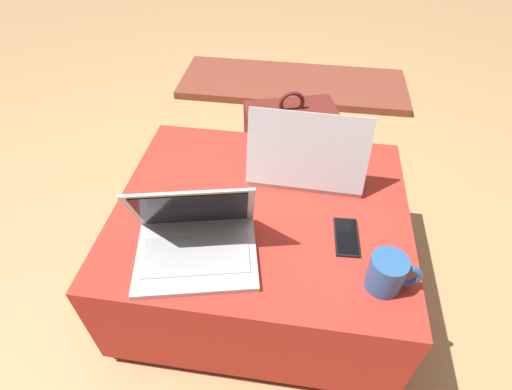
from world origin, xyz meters
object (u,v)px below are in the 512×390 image
Objects in this scene: cell_phone at (346,237)px; backpack at (288,152)px; laptop_far at (306,161)px; laptop_near at (195,239)px; coffee_mug at (388,273)px.

backpack reaches higher than cell_phone.
backpack is (-0.08, 0.36, -0.25)m from laptop_far.
laptop_near is 0.42m from cell_phone.
cell_phone is (0.40, 0.11, -0.04)m from laptop_near.
laptop_far reaches higher than backpack.
coffee_mug is at bearing 120.35° from laptop_far.
laptop_far is 0.74× the size of backpack.
laptop_near reaches higher than coffee_mug.
coffee_mug is at bearing -17.05° from laptop_near.
coffee_mug is (0.09, -0.14, 0.05)m from cell_phone.
backpack and coffee_mug have the same top height.
backpack is at bearing 62.34° from laptop_near.
cell_phone is (0.13, -0.26, -0.05)m from laptop_far.
laptop_far is at bearing 85.76° from backpack.
cell_phone is 0.28× the size of backpack.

